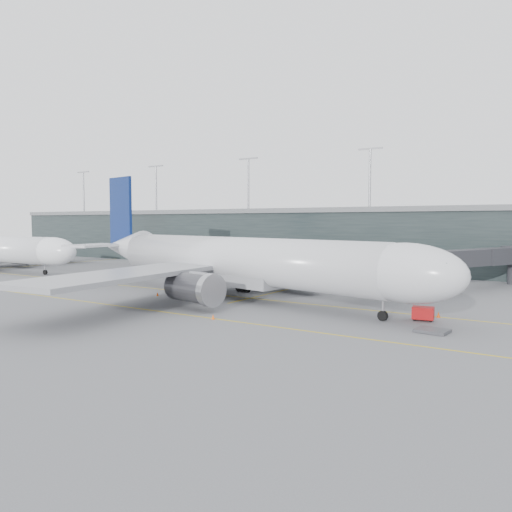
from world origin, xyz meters
The scene contains 17 objects.
ground centered at (0.00, 0.00, 0.00)m, with size 320.00×320.00×0.00m, color #5C5B60.
taxiline_a centered at (0.00, -4.00, 0.01)m, with size 160.00×0.25×0.02m, color gold.
taxiline_b centered at (0.00, -20.00, 0.01)m, with size 160.00×0.25×0.02m, color gold.
taxiline_lead_main centered at (5.00, 20.00, 0.01)m, with size 0.25×60.00×0.02m, color gold.
taxiline_lead_adj centered at (-75.00, 20.00, 0.01)m, with size 0.25×60.00×0.02m, color gold.
terminal centered at (0.00, 58.00, 7.62)m, with size 240.00×36.00×29.00m.
main_aircraft centered at (3.23, -5.23, 5.79)m, with size 73.25×67.88×20.64m.
jet_bridge centered at (28.33, 23.58, 5.42)m, with size 23.00×45.13×7.24m.
gse_cart centered at (32.10, -7.42, 0.94)m, with size 2.67×1.91×1.68m.
baggage_dolly centered at (34.59, -13.33, 0.20)m, with size 3.28×2.62×0.33m, color #3A3B3F.
uld_a centered at (-4.46, 10.57, 1.03)m, with size 2.65×2.42×1.96m.
uld_b centered at (-1.82, 11.40, 0.94)m, with size 2.15×1.81×1.79m.
uld_c centered at (0.56, 10.48, 0.95)m, with size 2.37×2.11×1.80m.
cone_nose centered at (33.21, -4.44, 0.38)m, with size 0.47×0.47×0.75m, color #CD480B.
cone_wing_stbd centered at (10.44, -20.42, 0.32)m, with size 0.40×0.40×0.64m, color #F6590D.
cone_wing_port centered at (6.98, 11.43, 0.38)m, with size 0.48×0.48×0.76m, color #CE620B.
cone_tail centered at (-8.74, -10.09, 0.32)m, with size 0.40×0.40×0.63m, color #DD4C0C.
Camera 1 is at (47.27, -67.90, 11.92)m, focal length 35.00 mm.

